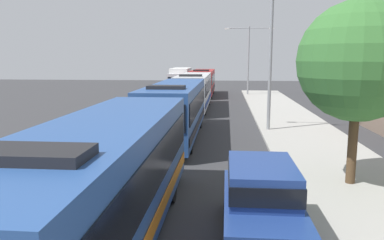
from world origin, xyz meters
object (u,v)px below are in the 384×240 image
at_px(bus_middle, 194,90).
at_px(streetlamp_far, 249,53).
at_px(box_truck_oncoming, 180,79).
at_px(white_suv, 261,199).
at_px(bus_second_in_line, 176,108).
at_px(roadside_tree, 358,62).
at_px(streetlamp_mid, 271,47).
at_px(bus_lead, 105,179).
at_px(bus_fourth_in_line, 203,82).

distance_m(bus_middle, streetlamp_far, 14.57).
bearing_deg(box_truck_oncoming, white_suv, -80.40).
xyz_separation_m(bus_second_in_line, box_truck_oncoming, (-3.30, 29.54, 0.03)).
height_order(bus_second_in_line, roadside_tree, roadside_tree).
height_order(bus_middle, streetlamp_mid, streetlamp_mid).
distance_m(bus_lead, white_suv, 3.85).
bearing_deg(bus_fourth_in_line, bus_middle, -90.00).
bearing_deg(bus_second_in_line, streetlamp_far, 78.03).
height_order(white_suv, roadside_tree, roadside_tree).
xyz_separation_m(bus_fourth_in_line, white_suv, (3.70, -36.58, -0.66)).
bearing_deg(bus_lead, bus_second_in_line, 90.00).
bearing_deg(streetlamp_far, box_truck_oncoming, 154.83).
bearing_deg(streetlamp_far, bus_lead, -98.06).
relative_size(bus_second_in_line, roadside_tree, 1.81).
bearing_deg(box_truck_oncoming, bus_lead, -85.53).
xyz_separation_m(bus_lead, white_suv, (3.70, 0.83, -0.66)).
xyz_separation_m(box_truck_oncoming, roadside_tree, (10.47, -37.22, 2.64)).
relative_size(white_suv, streetlamp_mid, 0.56).
height_order(bus_lead, bus_middle, same).
xyz_separation_m(bus_lead, bus_second_in_line, (0.00, 12.66, 0.00)).
relative_size(streetlamp_far, roadside_tree, 1.29).
height_order(box_truck_oncoming, roadside_tree, roadside_tree).
distance_m(bus_middle, box_truck_oncoming, 17.51).
xyz_separation_m(bus_second_in_line, bus_fourth_in_line, (-0.00, 24.75, -0.00)).
height_order(streetlamp_mid, streetlamp_far, streetlamp_mid).
bearing_deg(box_truck_oncoming, streetlamp_mid, -72.27).
relative_size(bus_lead, streetlamp_far, 1.36).
relative_size(bus_fourth_in_line, white_suv, 2.32).
distance_m(bus_second_in_line, bus_fourth_in_line, 24.75).
relative_size(white_suv, box_truck_oncoming, 0.54).
distance_m(white_suv, streetlamp_far, 37.54).
distance_m(bus_middle, streetlamp_mid, 11.89).
relative_size(bus_fourth_in_line, streetlamp_mid, 1.30).
bearing_deg(streetlamp_mid, bus_middle, 118.33).
bearing_deg(bus_second_in_line, white_suv, -72.64).
bearing_deg(box_truck_oncoming, bus_second_in_line, -83.62).
distance_m(bus_second_in_line, roadside_tree, 10.84).
xyz_separation_m(bus_second_in_line, streetlamp_far, (5.40, 25.45, 3.39)).
height_order(bus_second_in_line, streetlamp_mid, streetlamp_mid).
height_order(bus_lead, bus_fourth_in_line, same).
relative_size(bus_second_in_line, streetlamp_far, 1.41).
bearing_deg(bus_lead, box_truck_oncoming, 94.47).
distance_m(bus_lead, bus_middle, 25.01).
xyz_separation_m(bus_fourth_in_line, streetlamp_mid, (5.40, -22.41, 3.45)).
bearing_deg(roadside_tree, streetlamp_mid, 100.02).
bearing_deg(bus_second_in_line, bus_lead, -90.00).
xyz_separation_m(bus_second_in_line, white_suv, (3.70, -11.83, -0.66)).
xyz_separation_m(bus_middle, box_truck_oncoming, (-3.30, 17.19, 0.03)).
bearing_deg(box_truck_oncoming, roadside_tree, -74.29).
bearing_deg(streetlamp_mid, bus_lead, -109.80).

